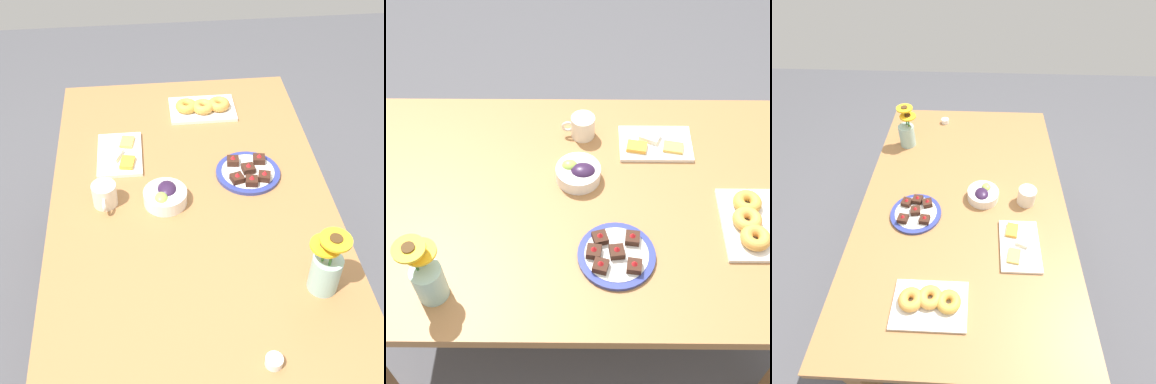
# 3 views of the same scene
# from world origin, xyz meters

# --- Properties ---
(ground_plane) EXTENTS (6.00, 6.00, 0.00)m
(ground_plane) POSITION_xyz_m (0.00, 0.00, 0.00)
(ground_plane) COLOR #4C4C51
(dining_table) EXTENTS (1.60, 1.00, 0.74)m
(dining_table) POSITION_xyz_m (0.00, 0.00, 0.65)
(dining_table) COLOR #9E6B3D
(dining_table) RESTS_ON ground_plane
(coffee_mug) EXTENTS (0.12, 0.09, 0.09)m
(coffee_mug) POSITION_xyz_m (-0.01, -0.30, 0.78)
(coffee_mug) COLOR silver
(coffee_mug) RESTS_ON dining_table
(grape_bowl) EXTENTS (0.15, 0.15, 0.07)m
(grape_bowl) POSITION_xyz_m (0.00, -0.09, 0.77)
(grape_bowl) COLOR white
(grape_bowl) RESTS_ON dining_table
(cheese_platter) EXTENTS (0.26, 0.17, 0.03)m
(cheese_platter) POSITION_xyz_m (-0.27, -0.25, 0.75)
(cheese_platter) COLOR white
(cheese_platter) RESTS_ON dining_table
(croissant_platter) EXTENTS (0.19, 0.28, 0.05)m
(croissant_platter) POSITION_xyz_m (-0.55, 0.10, 0.76)
(croissant_platter) COLOR white
(croissant_platter) RESTS_ON dining_table
(jam_cup_honey) EXTENTS (0.05, 0.05, 0.03)m
(jam_cup_honey) POSITION_xyz_m (0.65, 0.15, 0.76)
(jam_cup_honey) COLOR white
(jam_cup_honey) RESTS_ON dining_table
(dessert_plate) EXTENTS (0.24, 0.24, 0.05)m
(dessert_plate) POSITION_xyz_m (-0.12, 0.22, 0.75)
(dessert_plate) COLOR navy
(dessert_plate) RESTS_ON dining_table
(flower_vase) EXTENTS (0.11, 0.11, 0.24)m
(flower_vase) POSITION_xyz_m (0.42, 0.35, 0.82)
(flower_vase) COLOR #99C1B7
(flower_vase) RESTS_ON dining_table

